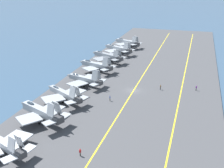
% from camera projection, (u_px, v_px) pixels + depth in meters
% --- Properties ---
extents(ground_plane, '(2000.00, 2000.00, 0.00)m').
position_uv_depth(ground_plane, '(134.00, 92.00, 91.50)').
color(ground_plane, '#334C66').
extents(carrier_deck, '(229.77, 53.97, 0.40)m').
position_uv_depth(carrier_deck, '(134.00, 91.00, 91.43)').
color(carrier_deck, '#424244').
rests_on(carrier_deck, ground).
extents(deck_stripe_foul_line, '(206.79, 1.29, 0.01)m').
position_uv_depth(deck_stripe_foul_line, '(180.00, 96.00, 87.26)').
color(deck_stripe_foul_line, yellow).
rests_on(deck_stripe_foul_line, carrier_deck).
extents(deck_stripe_centerline, '(206.79, 0.36, 0.01)m').
position_uv_depth(deck_stripe_centerline, '(134.00, 90.00, 91.36)').
color(deck_stripe_centerline, yellow).
rests_on(deck_stripe_centerline, carrier_deck).
extents(parked_jet_nearest, '(13.22, 15.45, 5.92)m').
position_uv_depth(parked_jet_nearest, '(2.00, 143.00, 58.38)').
color(parked_jet_nearest, '#A8AAAF').
rests_on(parked_jet_nearest, carrier_deck).
extents(parked_jet_second, '(13.10, 16.45, 6.86)m').
position_uv_depth(parked_jet_second, '(40.00, 111.00, 71.05)').
color(parked_jet_second, '#93999E').
rests_on(parked_jet_second, carrier_deck).
extents(parked_jet_third, '(13.87, 16.12, 6.19)m').
position_uv_depth(parked_jet_third, '(64.00, 94.00, 82.72)').
color(parked_jet_third, '#93999E').
rests_on(parked_jet_third, carrier_deck).
extents(parked_jet_fourth, '(13.53, 15.30, 6.24)m').
position_uv_depth(parked_jet_fourth, '(84.00, 79.00, 94.85)').
color(parked_jet_fourth, '#93999E').
rests_on(parked_jet_fourth, carrier_deck).
extents(parked_jet_fifth, '(11.96, 16.35, 6.57)m').
position_uv_depth(parked_jet_fifth, '(96.00, 65.00, 109.05)').
color(parked_jet_fifth, '#93999E').
rests_on(parked_jet_fifth, carrier_deck).
extents(parked_jet_sixth, '(14.13, 17.30, 6.21)m').
position_uv_depth(parked_jet_sixth, '(107.00, 56.00, 121.07)').
color(parked_jet_sixth, gray).
rests_on(parked_jet_sixth, carrier_deck).
extents(parked_jet_seventh, '(14.08, 16.71, 6.30)m').
position_uv_depth(parked_jet_seventh, '(118.00, 48.00, 133.14)').
color(parked_jet_seventh, '#93999E').
rests_on(parked_jet_seventh, carrier_deck).
extents(parked_jet_eighth, '(13.83, 16.29, 6.41)m').
position_uv_depth(parked_jet_eighth, '(127.00, 42.00, 146.05)').
color(parked_jet_eighth, '#93999E').
rests_on(parked_jet_eighth, carrier_deck).
extents(crew_brown_vest, '(0.32, 0.42, 1.75)m').
position_uv_depth(crew_brown_vest, '(160.00, 87.00, 91.62)').
color(crew_brown_vest, '#232328').
rests_on(crew_brown_vest, carrier_deck).
extents(crew_purple_vest, '(0.32, 0.42, 1.80)m').
position_uv_depth(crew_purple_vest, '(196.00, 88.00, 90.90)').
color(crew_purple_vest, '#232328').
rests_on(crew_purple_vest, carrier_deck).
extents(crew_blue_vest, '(0.44, 0.36, 1.77)m').
position_uv_depth(crew_blue_vest, '(110.00, 98.00, 83.35)').
color(crew_blue_vest, '#4C473D').
rests_on(crew_blue_vest, carrier_deck).
extents(crew_red_vest, '(0.29, 0.40, 1.74)m').
position_uv_depth(crew_red_vest, '(80.00, 152.00, 57.83)').
color(crew_red_vest, '#383328').
rests_on(crew_red_vest, carrier_deck).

